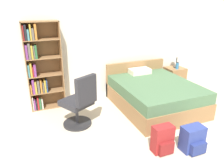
{
  "coord_description": "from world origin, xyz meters",
  "views": [
    {
      "loc": [
        -2.1,
        -1.6,
        2.19
      ],
      "look_at": [
        -0.63,
        1.98,
        0.73
      ],
      "focal_mm": 35.0,
      "sensor_mm": 36.0,
      "label": 1
    }
  ],
  "objects_px": {
    "nightstand": "(174,78)",
    "office_chair": "(80,104)",
    "water_bottle": "(177,66)",
    "bookshelf": "(40,67)",
    "table_lamp": "(177,54)",
    "backpack_red": "(163,140)",
    "bed": "(153,94)",
    "backpack_blue": "(193,139)"
  },
  "relations": [
    {
      "from": "office_chair",
      "to": "water_bottle",
      "type": "distance_m",
      "value": 2.94
    },
    {
      "from": "nightstand",
      "to": "water_bottle",
      "type": "bearing_deg",
      "value": -109.15
    },
    {
      "from": "table_lamp",
      "to": "water_bottle",
      "type": "distance_m",
      "value": 0.32
    },
    {
      "from": "nightstand",
      "to": "office_chair",
      "type": "bearing_deg",
      "value": -161.24
    },
    {
      "from": "table_lamp",
      "to": "water_bottle",
      "type": "relative_size",
      "value": 2.49
    },
    {
      "from": "nightstand",
      "to": "water_bottle",
      "type": "xyz_separation_m",
      "value": [
        -0.04,
        -0.11,
        0.37
      ]
    },
    {
      "from": "bed",
      "to": "water_bottle",
      "type": "distance_m",
      "value": 1.32
    },
    {
      "from": "bed",
      "to": "office_chair",
      "type": "distance_m",
      "value": 1.74
    },
    {
      "from": "bookshelf",
      "to": "water_bottle",
      "type": "relative_size",
      "value": 9.95
    },
    {
      "from": "table_lamp",
      "to": "office_chair",
      "type": "bearing_deg",
      "value": -160.87
    },
    {
      "from": "bookshelf",
      "to": "water_bottle",
      "type": "xyz_separation_m",
      "value": [
        3.36,
        -0.21,
        -0.27
      ]
    },
    {
      "from": "bed",
      "to": "table_lamp",
      "type": "relative_size",
      "value": 4.13
    },
    {
      "from": "bed",
      "to": "table_lamp",
      "type": "height_order",
      "value": "table_lamp"
    },
    {
      "from": "water_bottle",
      "to": "backpack_red",
      "type": "relative_size",
      "value": 0.42
    },
    {
      "from": "table_lamp",
      "to": "nightstand",
      "type": "bearing_deg",
      "value": -141.1
    },
    {
      "from": "table_lamp",
      "to": "backpack_red",
      "type": "xyz_separation_m",
      "value": [
        -1.91,
        -2.21,
        -0.71
      ]
    },
    {
      "from": "bed",
      "to": "office_chair",
      "type": "relative_size",
      "value": 1.87
    },
    {
      "from": "water_bottle",
      "to": "backpack_blue",
      "type": "height_order",
      "value": "water_bottle"
    },
    {
      "from": "bookshelf",
      "to": "office_chair",
      "type": "xyz_separation_m",
      "value": [
        0.55,
        -1.07,
        -0.46
      ]
    },
    {
      "from": "bed",
      "to": "backpack_red",
      "type": "distance_m",
      "value": 1.61
    },
    {
      "from": "bookshelf",
      "to": "backpack_blue",
      "type": "relative_size",
      "value": 4.56
    },
    {
      "from": "nightstand",
      "to": "water_bottle",
      "type": "distance_m",
      "value": 0.39
    },
    {
      "from": "bookshelf",
      "to": "backpack_red",
      "type": "distance_m",
      "value": 2.84
    },
    {
      "from": "office_chair",
      "to": "backpack_blue",
      "type": "relative_size",
      "value": 2.52
    },
    {
      "from": "office_chair",
      "to": "backpack_blue",
      "type": "height_order",
      "value": "office_chair"
    },
    {
      "from": "nightstand",
      "to": "backpack_red",
      "type": "relative_size",
      "value": 1.28
    },
    {
      "from": "bookshelf",
      "to": "backpack_blue",
      "type": "xyz_separation_m",
      "value": [
        1.98,
        -2.43,
        -0.73
      ]
    },
    {
      "from": "nightstand",
      "to": "table_lamp",
      "type": "xyz_separation_m",
      "value": [
        0.05,
        0.04,
        0.64
      ]
    },
    {
      "from": "backpack_red",
      "to": "bookshelf",
      "type": "bearing_deg",
      "value": 123.93
    },
    {
      "from": "table_lamp",
      "to": "backpack_red",
      "type": "height_order",
      "value": "table_lamp"
    },
    {
      "from": "bed",
      "to": "backpack_red",
      "type": "xyz_separation_m",
      "value": [
        -0.73,
        -1.43,
        -0.09
      ]
    },
    {
      "from": "bookshelf",
      "to": "water_bottle",
      "type": "height_order",
      "value": "bookshelf"
    },
    {
      "from": "table_lamp",
      "to": "water_bottle",
      "type": "bearing_deg",
      "value": -119.77
    },
    {
      "from": "office_chair",
      "to": "nightstand",
      "type": "bearing_deg",
      "value": 18.76
    },
    {
      "from": "table_lamp",
      "to": "bookshelf",
      "type": "bearing_deg",
      "value": 178.94
    },
    {
      "from": "nightstand",
      "to": "bookshelf",
      "type": "bearing_deg",
      "value": 178.31
    },
    {
      "from": "bookshelf",
      "to": "office_chair",
      "type": "height_order",
      "value": "bookshelf"
    },
    {
      "from": "water_bottle",
      "to": "office_chair",
      "type": "bearing_deg",
      "value": -163.0
    },
    {
      "from": "nightstand",
      "to": "table_lamp",
      "type": "distance_m",
      "value": 0.64
    },
    {
      "from": "backpack_blue",
      "to": "backpack_red",
      "type": "bearing_deg",
      "value": 161.57
    },
    {
      "from": "nightstand",
      "to": "backpack_blue",
      "type": "bearing_deg",
      "value": -121.25
    },
    {
      "from": "bed",
      "to": "water_bottle",
      "type": "bearing_deg",
      "value": 30.25
    }
  ]
}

